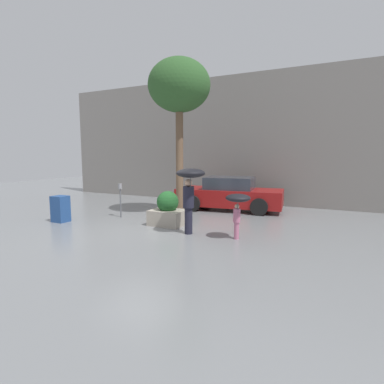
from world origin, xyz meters
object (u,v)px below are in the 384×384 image
(person_child, at_px, (238,203))
(parked_car_near, at_px, (229,194))
(person_adult, at_px, (190,185))
(street_tree, at_px, (179,88))
(parking_meter, at_px, (120,193))
(newspaper_box, at_px, (60,209))
(planter_box, at_px, (168,211))

(person_child, xyz_separation_m, parked_car_near, (-1.68, 4.25, -0.38))
(person_adult, xyz_separation_m, person_child, (1.40, 0.08, -0.41))
(street_tree, distance_m, parking_meter, 4.38)
(person_child, relative_size, street_tree, 0.22)
(street_tree, distance_m, newspaper_box, 5.96)
(parked_car_near, height_order, newspaper_box, parked_car_near)
(parked_car_near, relative_size, street_tree, 0.78)
(planter_box, relative_size, newspaper_box, 1.25)
(planter_box, distance_m, street_tree, 4.48)
(planter_box, relative_size, person_adult, 0.59)
(street_tree, xyz_separation_m, parking_meter, (-1.85, -1.17, -3.79))
(street_tree, relative_size, parking_meter, 4.57)
(person_child, bearing_deg, person_adult, -120.46)
(parked_car_near, bearing_deg, street_tree, 143.10)
(person_child, bearing_deg, street_tree, -159.82)
(planter_box, xyz_separation_m, parking_meter, (-2.19, 0.30, 0.43))
(planter_box, bearing_deg, person_child, -14.54)
(person_adult, height_order, newspaper_box, person_adult)
(person_adult, bearing_deg, newspaper_box, -136.19)
(planter_box, xyz_separation_m, newspaper_box, (-3.57, -1.20, -0.03))
(person_child, height_order, newspaper_box, person_child)
(person_adult, distance_m, street_tree, 4.23)
(person_adult, distance_m, parking_meter, 3.57)
(parked_car_near, relative_size, parking_meter, 3.59)
(planter_box, bearing_deg, parking_meter, 172.27)
(person_child, height_order, parked_car_near, parked_car_near)
(parking_meter, height_order, newspaper_box, parking_meter)
(person_child, distance_m, parked_car_near, 4.59)
(person_child, bearing_deg, newspaper_box, -118.70)
(planter_box, distance_m, person_adult, 1.69)
(person_child, distance_m, newspaper_box, 6.20)
(planter_box, distance_m, newspaper_box, 3.77)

